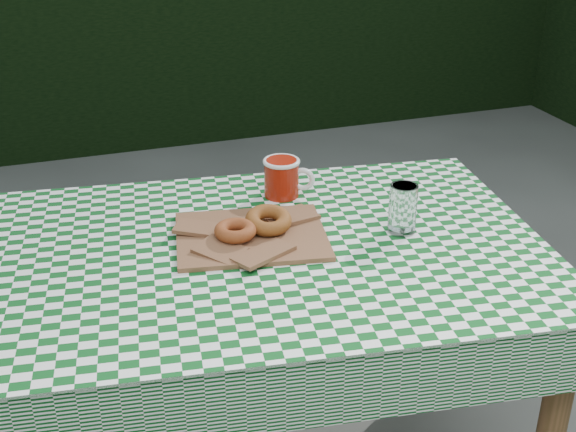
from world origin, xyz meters
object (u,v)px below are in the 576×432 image
object	(u,v)px
drinking_glass	(403,209)
paper_bag	(251,235)
coffee_mug	(281,178)
table	(268,385)

from	to	relation	value
drinking_glass	paper_bag	bearing A→B (deg)	166.99
paper_bag	coffee_mug	distance (m)	0.24
coffee_mug	drinking_glass	size ratio (longest dim) A/B	1.50
coffee_mug	drinking_glass	bearing A→B (deg)	-26.78
table	drinking_glass	bearing A→B (deg)	2.66
paper_bag	coffee_mug	bearing A→B (deg)	55.26
paper_bag	table	bearing A→B (deg)	-69.36
coffee_mug	drinking_glass	world-z (taller)	drinking_glass
paper_bag	coffee_mug	xyz separation A→B (m)	(0.14, 0.20, 0.04)
drinking_glass	table	bearing A→B (deg)	175.13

